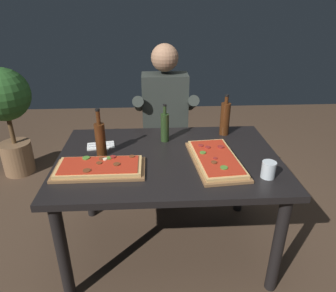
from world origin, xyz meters
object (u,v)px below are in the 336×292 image
Objects in this scene: dining_table at (168,169)px; wine_bottle_dark at (165,127)px; vinegar_bottle_green at (225,118)px; tumbler_near_camera at (268,171)px; diner_chair at (165,138)px; seated_diner at (165,116)px; oil_bottle_amber at (100,138)px; pizza_rectangular_left at (216,159)px; pizza_rectangular_front at (100,168)px; potted_plant_corner at (6,108)px.

dining_table is 0.31m from wine_bottle_dark.
tumbler_near_camera is at bearing -79.65° from vinegar_bottle_green.
diner_chair is (-0.41, 0.52, -0.38)m from vinegar_bottle_green.
seated_diner is (0.01, 0.74, 0.10)m from dining_table.
oil_bottle_amber is at bearing 173.91° from dining_table.
diner_chair is (-0.27, 0.94, -0.27)m from pizza_rectangular_left.
tumbler_near_camera is at bearing -36.65° from pizza_rectangular_left.
diner_chair reaches higher than tumbler_near_camera.
pizza_rectangular_left is 1.87× the size of vinegar_bottle_green.
pizza_rectangular_front is 0.49× the size of potted_plant_corner.
wine_bottle_dark is 0.25× the size of potted_plant_corner.
dining_table is 0.87m from diner_chair.
seated_diner is (0.42, 0.89, -0.02)m from pizza_rectangular_front.
wine_bottle_dark reaches higher than dining_table.
oil_bottle_amber is at bearing 94.23° from pizza_rectangular_front.
pizza_rectangular_front and pizza_rectangular_left have the same top height.
potted_plant_corner is (-1.08, 1.31, -0.06)m from pizza_rectangular_front.
vinegar_bottle_green is (0.44, 0.10, 0.02)m from wine_bottle_dark.
seated_diner is at bearing 57.54° from oil_bottle_amber.
wine_bottle_dark reaches higher than pizza_rectangular_front.
pizza_rectangular_front is at bearing -112.74° from diner_chair.
vinegar_bottle_green reaches higher than pizza_rectangular_front.
pizza_rectangular_front is 1.75× the size of vinegar_bottle_green.
dining_table is 0.48m from oil_bottle_amber.
seated_diner is at bearing 88.87° from dining_table.
potted_plant_corner is at bearing 148.20° from wine_bottle_dark.
diner_chair is (0.01, 0.86, -0.16)m from dining_table.
vinegar_bottle_green is 0.23× the size of seated_diner.
seated_diner is at bearing 108.16° from pizza_rectangular_left.
tumbler_near_camera reaches higher than pizza_rectangular_front.
seated_diner reaches higher than diner_chair.
oil_bottle_amber is at bearing -122.46° from seated_diner.
wine_bottle_dark is at bearing 44.95° from pizza_rectangular_front.
seated_diner reaches higher than vinegar_bottle_green.
seated_diner is at bearing -90.00° from diner_chair.
oil_bottle_amber is (-0.41, -0.20, 0.01)m from wine_bottle_dark.
vinegar_bottle_green is 3.15× the size of tumbler_near_camera.
wine_bottle_dark is 0.76m from tumbler_near_camera.
potted_plant_corner is (-1.06, 1.11, -0.16)m from oil_bottle_amber.
pizza_rectangular_front reaches higher than dining_table.
tumbler_near_camera is 1.14m from seated_diner.
pizza_rectangular_front is at bearing -85.77° from oil_bottle_amber.
potted_plant_corner is (-1.50, 0.30, 0.21)m from diner_chair.
pizza_rectangular_front is at bearing -159.10° from dining_table.
wine_bottle_dark is 1.74m from potted_plant_corner.
potted_plant_corner is at bearing 156.84° from vinegar_bottle_green.
dining_table is 1.89m from potted_plant_corner.
pizza_rectangular_front is 1.69× the size of oil_bottle_amber.
vinegar_bottle_green is (0.84, 0.49, 0.10)m from pizza_rectangular_front.
dining_table is 14.70× the size of tumbler_near_camera.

